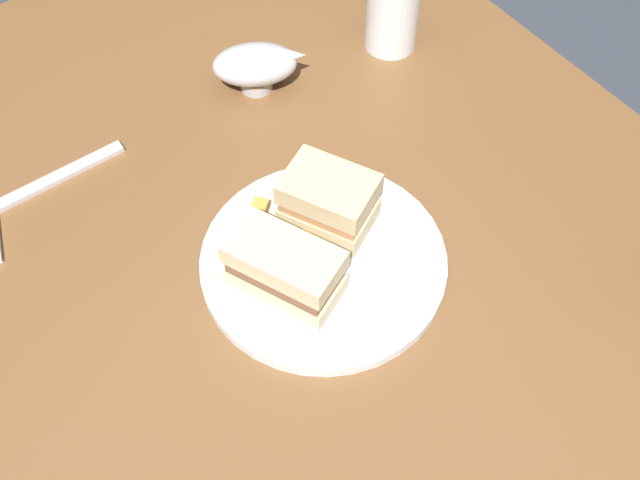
% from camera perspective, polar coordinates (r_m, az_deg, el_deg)
% --- Properties ---
extents(ground_plane, '(6.00, 6.00, 0.00)m').
position_cam_1_polar(ground_plane, '(1.55, -0.15, -15.63)').
color(ground_plane, '#333842').
extents(dining_table, '(1.26, 0.94, 0.71)m').
position_cam_1_polar(dining_table, '(1.23, -0.18, -9.97)').
color(dining_table, brown).
rests_on(dining_table, ground).
extents(plate, '(0.28, 0.28, 0.01)m').
position_cam_1_polar(plate, '(0.90, 0.25, -1.59)').
color(plate, white).
rests_on(plate, dining_table).
extents(sandwich_half_left, '(0.12, 0.11, 0.07)m').
position_cam_1_polar(sandwich_half_left, '(0.89, 0.62, 2.86)').
color(sandwich_half_left, '#CCB284').
rests_on(sandwich_half_left, plate).
extents(sandwich_half_right, '(0.14, 0.11, 0.07)m').
position_cam_1_polar(sandwich_half_right, '(0.84, -2.56, -2.09)').
color(sandwich_half_right, beige).
rests_on(sandwich_half_right, plate).
extents(potato_wedge_front, '(0.04, 0.03, 0.02)m').
position_cam_1_polar(potato_wedge_front, '(0.90, -0.68, 0.82)').
color(potato_wedge_front, '#AD702D').
rests_on(potato_wedge_front, plate).
extents(potato_wedge_middle, '(0.05, 0.04, 0.02)m').
position_cam_1_polar(potato_wedge_middle, '(0.88, -5.36, -0.91)').
color(potato_wedge_middle, '#AD702D').
rests_on(potato_wedge_middle, plate).
extents(potato_wedge_back, '(0.04, 0.05, 0.02)m').
position_cam_1_polar(potato_wedge_back, '(0.92, -4.64, 1.65)').
color(potato_wedge_back, gold).
rests_on(potato_wedge_back, plate).
extents(potato_wedge_left_edge, '(0.05, 0.03, 0.02)m').
position_cam_1_polar(potato_wedge_left_edge, '(0.91, -0.77, 1.44)').
color(potato_wedge_left_edge, '#B77F33').
rests_on(potato_wedge_left_edge, plate).
extents(pint_glass, '(0.07, 0.07, 0.14)m').
position_cam_1_polar(pint_glass, '(1.12, 5.29, 16.38)').
color(pint_glass, white).
rests_on(pint_glass, dining_table).
extents(gravy_boat, '(0.11, 0.13, 0.06)m').
position_cam_1_polar(gravy_boat, '(1.07, -4.64, 12.52)').
color(gravy_boat, '#B7B7BC').
rests_on(gravy_boat, dining_table).
extents(fork, '(0.02, 0.18, 0.01)m').
position_cam_1_polar(fork, '(1.03, -18.54, 4.28)').
color(fork, silver).
rests_on(fork, dining_table).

